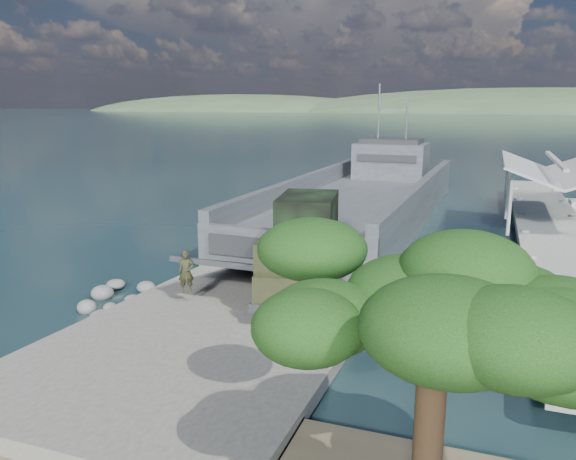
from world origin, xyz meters
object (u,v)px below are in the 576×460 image
at_px(pier, 551,219).
at_px(landing_craft, 361,207).
at_px(soldier, 187,281).
at_px(military_truck, 303,246).
at_px(overhang_tree, 413,295).

distance_m(pier, landing_craft, 13.32).
relative_size(pier, soldier, 24.48).
bearing_deg(pier, military_truck, -127.45).
relative_size(pier, overhang_tree, 6.21).
bearing_deg(landing_craft, pier, -13.89).
relative_size(landing_craft, overhang_tree, 5.37).
distance_m(pier, military_truck, 18.70).
xyz_separation_m(pier, military_truck, (-11.36, -14.83, 0.89)).
bearing_deg(military_truck, soldier, -151.02).
height_order(pier, overhang_tree, overhang_tree).
bearing_deg(overhang_tree, pier, 79.69).
height_order(pier, soldier, pier).
bearing_deg(military_truck, landing_craft, 84.58).
distance_m(pier, soldier, 23.73).
bearing_deg(landing_craft, overhang_tree, -74.28).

